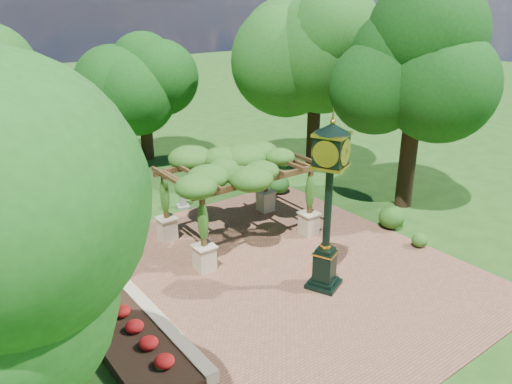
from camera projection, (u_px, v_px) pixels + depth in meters
ground at (305, 283)px, 15.17m from camera, size 120.00×120.00×0.00m
brick_plaza at (284, 269)px, 15.91m from camera, size 10.00×12.00×0.04m
border_wall at (161, 325)px, 12.89m from camera, size 0.35×5.00×0.40m
flower_bed at (128, 339)px, 12.39m from camera, size 1.50×5.00×0.36m
pedestal_clock at (329, 193)px, 13.87m from camera, size 1.32×1.32×5.09m
pergola at (238, 168)px, 17.13m from camera, size 5.15×3.30×3.19m
sundial at (183, 198)px, 20.51m from camera, size 0.63×0.63×0.90m
shrub_front at (420, 240)px, 17.23m from camera, size 0.73×0.73×0.50m
shrub_mid at (392, 217)px, 18.60m from camera, size 1.00×1.00×0.86m
shrub_back at (279, 184)px, 21.93m from camera, size 0.93×0.93×0.81m
tree_north at (141, 72)px, 25.34m from camera, size 4.32×4.32×6.64m
tree_east_far at (316, 56)px, 23.46m from camera, size 5.12×5.12×8.07m
tree_east_near at (419, 60)px, 18.74m from camera, size 4.35×4.35×8.64m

